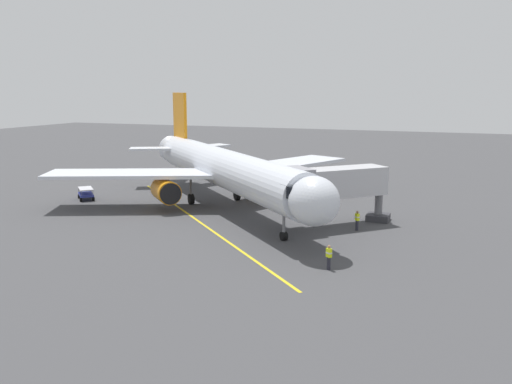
{
  "coord_description": "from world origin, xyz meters",
  "views": [
    {
      "loc": [
        -23.66,
        51.96,
        11.96
      ],
      "look_at": [
        -6.31,
        7.68,
        3.0
      ],
      "focal_mm": 38.51,
      "sensor_mm": 36.0,
      "label": 1
    }
  ],
  "objects_px": {
    "ground_crew_marshaller": "(329,257)",
    "airplane": "(223,169)",
    "jet_bridge": "(326,185)",
    "ground_crew_wing_walker": "(357,220)",
    "baggage_cart_near_nose": "(86,194)"
  },
  "relations": [
    {
      "from": "ground_crew_marshaller",
      "to": "airplane",
      "type": "bearing_deg",
      "value": -46.11
    },
    {
      "from": "jet_bridge",
      "to": "ground_crew_marshaller",
      "type": "bearing_deg",
      "value": 105.34
    },
    {
      "from": "jet_bridge",
      "to": "ground_crew_marshaller",
      "type": "distance_m",
      "value": 12.15
    },
    {
      "from": "ground_crew_marshaller",
      "to": "ground_crew_wing_walker",
      "type": "relative_size",
      "value": 1.0
    },
    {
      "from": "airplane",
      "to": "ground_crew_marshaller",
      "type": "xyz_separation_m",
      "value": [
        -14.92,
        15.51,
        -3.12
      ]
    },
    {
      "from": "ground_crew_wing_walker",
      "to": "airplane",
      "type": "bearing_deg",
      "value": -16.82
    },
    {
      "from": "airplane",
      "to": "ground_crew_marshaller",
      "type": "distance_m",
      "value": 21.74
    },
    {
      "from": "jet_bridge",
      "to": "baggage_cart_near_nose",
      "type": "relative_size",
      "value": 3.36
    },
    {
      "from": "ground_crew_marshaller",
      "to": "baggage_cart_near_nose",
      "type": "bearing_deg",
      "value": -23.91
    },
    {
      "from": "ground_crew_marshaller",
      "to": "baggage_cart_near_nose",
      "type": "relative_size",
      "value": 0.6
    },
    {
      "from": "jet_bridge",
      "to": "ground_crew_marshaller",
      "type": "height_order",
      "value": "jet_bridge"
    },
    {
      "from": "ground_crew_marshaller",
      "to": "jet_bridge",
      "type": "bearing_deg",
      "value": -74.66
    },
    {
      "from": "ground_crew_wing_walker",
      "to": "jet_bridge",
      "type": "bearing_deg",
      "value": -6.1
    },
    {
      "from": "airplane",
      "to": "ground_crew_wing_walker",
      "type": "relative_size",
      "value": 19.37
    },
    {
      "from": "airplane",
      "to": "jet_bridge",
      "type": "relative_size",
      "value": 3.48
    }
  ]
}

